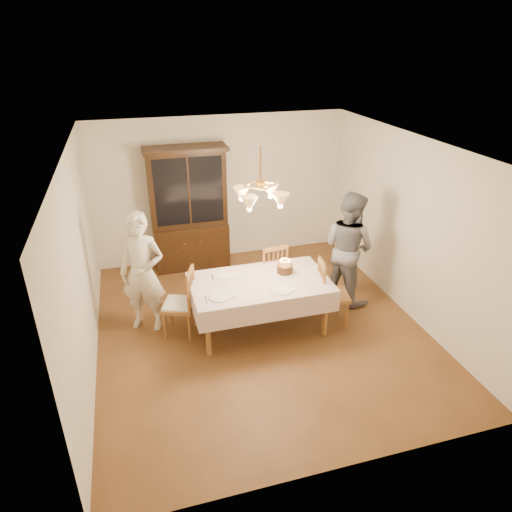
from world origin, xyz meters
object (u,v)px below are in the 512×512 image
object	(u,v)px
dining_table	(260,286)
china_hutch	(189,211)
chair_far_side	(270,275)
birthday_cake	(285,269)
elderly_woman	(143,273)

from	to	relation	value
dining_table	china_hutch	distance (m)	2.37
chair_far_side	birthday_cake	world-z (taller)	chair_far_side
dining_table	elderly_woman	bearing A→B (deg)	162.64
china_hutch	birthday_cake	xyz separation A→B (m)	(1.03, -2.13, -0.22)
chair_far_side	elderly_woman	size ratio (longest dim) A/B	0.58
elderly_woman	birthday_cake	distance (m)	1.97
birthday_cake	china_hutch	bearing A→B (deg)	115.71
birthday_cake	dining_table	bearing A→B (deg)	-162.99
chair_far_side	china_hutch	bearing A→B (deg)	122.58
chair_far_side	birthday_cake	size ratio (longest dim) A/B	3.33
china_hutch	elderly_woman	xyz separation A→B (m)	(-0.91, -1.77, -0.17)
birthday_cake	chair_far_side	bearing A→B (deg)	92.79
dining_table	birthday_cake	xyz separation A→B (m)	(0.40, 0.12, 0.14)
dining_table	china_hutch	world-z (taller)	china_hutch
chair_far_side	elderly_woman	world-z (taller)	elderly_woman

